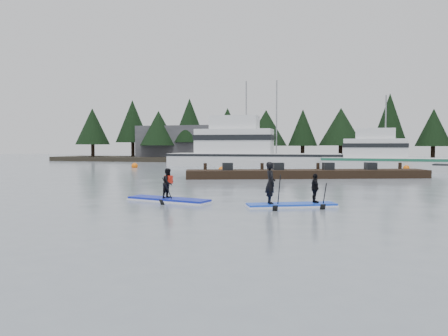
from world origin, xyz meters
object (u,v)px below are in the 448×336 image
(floating_dock, at_px, (307,174))
(paddleboard_duo, at_px, (289,192))
(paddleboard_solo, at_px, (169,192))
(fishing_boat_large, at_px, (249,159))
(fishing_boat_medium, at_px, (388,163))

(floating_dock, height_order, paddleboard_duo, paddleboard_duo)
(paddleboard_solo, bearing_deg, fishing_boat_large, 109.70)
(fishing_boat_medium, xyz_separation_m, paddleboard_duo, (-5.88, -29.21, -0.03))
(fishing_boat_medium, bearing_deg, fishing_boat_large, 179.17)
(fishing_boat_large, distance_m, paddleboard_duo, 31.68)
(fishing_boat_medium, xyz_separation_m, floating_dock, (-6.49, -14.73, -0.27))
(fishing_boat_medium, bearing_deg, paddleboard_solo, -105.56)
(paddleboard_solo, bearing_deg, fishing_boat_medium, 83.01)
(floating_dock, bearing_deg, fishing_boat_large, 95.84)
(fishing_boat_medium, distance_m, floating_dock, 16.10)
(floating_dock, distance_m, paddleboard_duo, 14.49)
(paddleboard_duo, bearing_deg, fishing_boat_medium, 54.48)
(floating_dock, xyz_separation_m, paddleboard_duo, (0.61, -14.48, 0.24))
(fishing_boat_large, relative_size, floating_dock, 1.12)
(fishing_boat_large, bearing_deg, floating_dock, -67.78)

